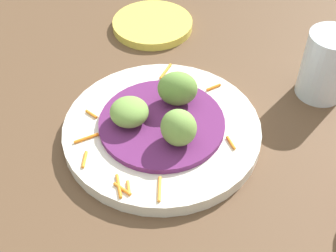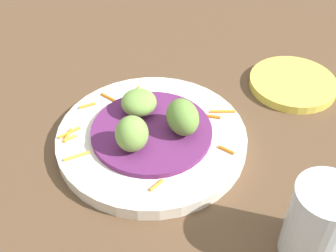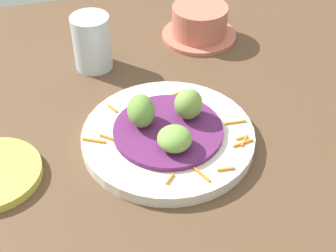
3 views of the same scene
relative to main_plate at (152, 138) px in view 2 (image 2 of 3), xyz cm
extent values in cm
cube|color=brown|center=(4.11, -4.32, -1.92)|extent=(110.00, 110.00, 2.00)
cylinder|color=silver|center=(0.00, 0.00, 0.00)|extent=(25.96, 25.96, 1.84)
cylinder|color=#60235B|center=(0.00, 0.00, 1.33)|extent=(16.42, 16.42, 0.81)
cylinder|color=orange|center=(9.54, 5.69, 1.12)|extent=(0.59, 2.47, 0.40)
cylinder|color=orange|center=(4.21, 10.15, 1.12)|extent=(0.64, 1.97, 0.40)
cylinder|color=orange|center=(9.62, 2.16, 1.12)|extent=(3.13, 1.70, 0.40)
cylinder|color=orange|center=(9.33, -2.22, 1.12)|extent=(1.77, 1.67, 0.40)
cylinder|color=orange|center=(-8.56, 3.64, 1.12)|extent=(1.05, 2.17, 0.40)
cylinder|color=orange|center=(-0.77, -8.68, 1.12)|extent=(2.49, 2.76, 0.40)
cylinder|color=orange|center=(-7.56, -7.10, 1.12)|extent=(2.20, 1.42, 0.40)
cylinder|color=orange|center=(5.23, 9.86, 1.12)|extent=(0.99, 3.31, 0.40)
cylinder|color=orange|center=(0.56, 10.45, 1.12)|extent=(0.59, 3.43, 0.40)
cylinder|color=orange|center=(-0.87, -10.97, 1.12)|extent=(1.98, 3.35, 0.40)
cylinder|color=orange|center=(4.81, 10.28, 1.12)|extent=(2.19, 1.98, 0.40)
ellipsoid|color=#759E47|center=(-1.95, 3.66, 4.11)|extent=(6.04, 5.97, 4.76)
ellipsoid|color=olive|center=(-2.19, -3.52, 4.11)|extent=(5.65, 4.60, 4.76)
ellipsoid|color=#759E47|center=(4.14, -0.14, 3.34)|extent=(7.00, 7.00, 3.21)
cylinder|color=#E0CC4C|center=(0.90, -25.59, -0.24)|extent=(13.72, 13.72, 1.37)
cylinder|color=silver|center=(-23.16, -7.77, 4.04)|extent=(6.79, 6.79, 9.92)
camera|label=1|loc=(0.76, 41.67, 43.11)|focal=48.54mm
camera|label=2|loc=(-39.18, 18.42, 41.70)|focal=46.76mm
camera|label=3|loc=(52.87, -14.03, 49.92)|focal=52.62mm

